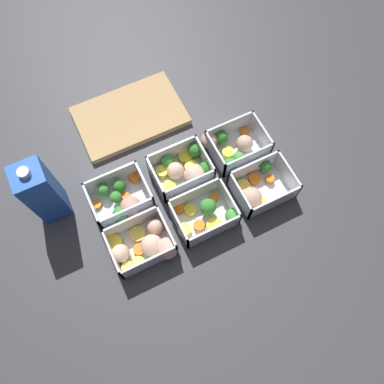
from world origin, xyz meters
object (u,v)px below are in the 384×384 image
object	(u,v)px
container_far_center	(184,169)
juice_carton	(43,192)
container_near_left	(146,245)
container_far_left	(122,200)
container_near_center	(207,214)
container_far_right	(232,146)
container_near_right	(259,188)

from	to	relation	value
container_far_center	juice_carton	xyz separation A→B (m)	(-0.32, 0.05, 0.07)
container_near_left	container_far_center	world-z (taller)	same
container_far_left	container_far_center	size ratio (longest dim) A/B	1.02
container_near_center	container_far_center	xyz separation A→B (m)	(0.00, 0.13, 0.00)
juice_carton	container_far_center	bearing A→B (deg)	-9.81
container_far_left	container_near_center	bearing A→B (deg)	-36.30
container_near_left	container_far_right	distance (m)	0.33
container_far_center	container_far_left	bearing A→B (deg)	-177.39
container_near_left	container_near_center	world-z (taller)	same
container_near_center	container_near_left	bearing A→B (deg)	-178.46
container_near_center	container_near_right	distance (m)	0.14
container_near_right	container_far_center	world-z (taller)	same
container_far_left	juice_carton	world-z (taller)	juice_carton
container_far_left	container_far_right	distance (m)	0.31
container_near_center	container_far_left	distance (m)	0.21
container_near_right	container_far_right	size ratio (longest dim) A/B	0.86
container_near_right	container_far_center	size ratio (longest dim) A/B	0.98
juice_carton	container_near_right	bearing A→B (deg)	-21.45
container_near_left	container_far_right	xyz separation A→B (m)	(0.30, 0.14, -0.00)
container_far_center	juice_carton	size ratio (longest dim) A/B	0.69
container_near_center	container_far_left	xyz separation A→B (m)	(-0.17, 0.12, 0.00)
container_near_left	container_near_right	size ratio (longest dim) A/B	1.19
container_near_center	container_near_right	size ratio (longest dim) A/B	1.12
container_far_left	juice_carton	size ratio (longest dim) A/B	0.70
container_near_right	container_far_left	world-z (taller)	same
container_near_right	container_far_left	bearing A→B (deg)	159.19
container_near_center	container_far_left	size ratio (longest dim) A/B	1.08
container_near_left	container_far_right	size ratio (longest dim) A/B	1.03
container_far_right	juice_carton	xyz separation A→B (m)	(-0.45, 0.05, 0.07)
container_far_center	container_far_right	bearing A→B (deg)	2.86
container_near_left	container_far_right	bearing A→B (deg)	25.25
container_near_right	juice_carton	xyz separation A→B (m)	(-0.46, 0.18, 0.07)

